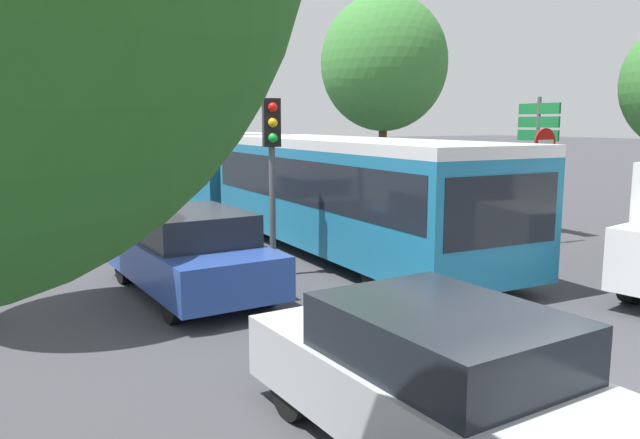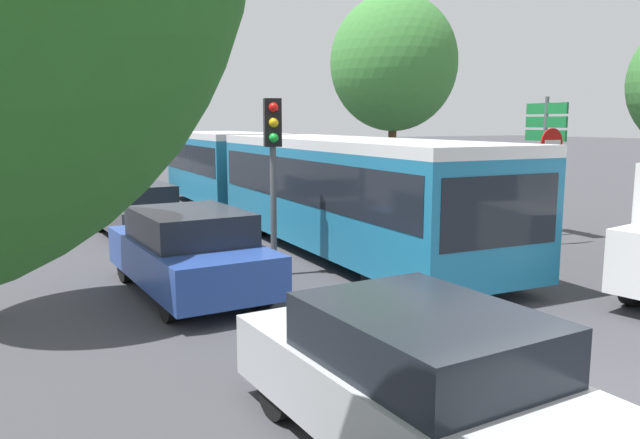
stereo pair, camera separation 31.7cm
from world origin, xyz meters
name	(u,v)px [view 2 (the right image)]	position (x,y,z in m)	size (l,w,h in m)	color
ground_plane	(577,418)	(0.00, 0.00, 0.00)	(200.00, 200.00, 0.00)	#3D3D42
articulated_bus	(285,175)	(2.18, 11.76, 1.50)	(3.26, 17.58, 2.60)	teal
city_bus_rear	(70,158)	(-1.94, 24.99, 1.40)	(2.84, 11.28, 2.41)	silver
queued_car_silver	(418,382)	(-1.89, 0.17, 0.71)	(1.87, 4.08, 1.40)	#B7BABF
queued_car_blue	(189,251)	(-2.12, 6.39, 0.75)	(1.98, 4.33, 1.48)	#284799
queued_car_graphite	(137,210)	(-1.75, 12.37, 0.70)	(1.85, 4.05, 1.38)	#47474C
traffic_light	(273,147)	(-0.31, 6.88, 2.50)	(0.37, 0.39, 3.40)	#56595E
no_entry_sign	(550,168)	(6.75, 6.54, 1.88)	(0.70, 0.08, 2.82)	#56595E
direction_sign_post	(545,138)	(7.56, 7.49, 2.57)	(0.16, 1.40, 3.60)	#56595E
tree_right_mid	(395,66)	(8.45, 15.53, 4.99)	(4.69, 4.69, 7.63)	#51381E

